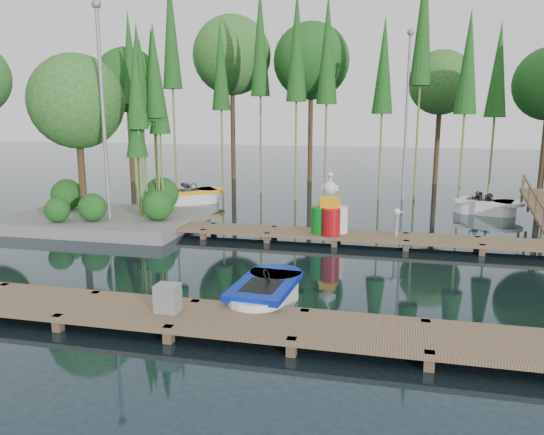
% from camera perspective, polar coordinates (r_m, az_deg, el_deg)
% --- Properties ---
extents(ground_plane, '(90.00, 90.00, 0.00)m').
position_cam_1_polar(ground_plane, '(14.06, -2.46, -4.70)').
color(ground_plane, '#1D2E37').
extents(near_dock, '(18.00, 1.50, 0.50)m').
position_cam_1_polar(near_dock, '(9.96, -9.59, -10.41)').
color(near_dock, brown).
rests_on(near_dock, ground).
extents(far_dock, '(15.00, 1.20, 0.50)m').
position_cam_1_polar(far_dock, '(16.15, 3.36, -1.72)').
color(far_dock, brown).
rests_on(far_dock, ground).
extents(island, '(6.20, 4.20, 6.75)m').
position_cam_1_polar(island, '(19.10, -18.46, 8.72)').
color(island, gray).
rests_on(island, ground).
extents(tree_screen, '(34.42, 18.53, 10.31)m').
position_cam_1_polar(tree_screen, '(24.36, -0.38, 16.69)').
color(tree_screen, '#43311C').
rests_on(tree_screen, ground).
extents(lamp_island, '(0.30, 0.30, 7.25)m').
position_cam_1_polar(lamp_island, '(18.00, -17.80, 12.06)').
color(lamp_island, gray).
rests_on(lamp_island, ground).
extents(lamp_rear, '(0.30, 0.30, 7.25)m').
position_cam_1_polar(lamp_rear, '(23.99, 14.34, 11.98)').
color(lamp_rear, gray).
rests_on(lamp_rear, ground).
extents(boat_blue, '(1.27, 2.54, 0.83)m').
position_cam_1_polar(boat_blue, '(10.84, -0.71, -8.35)').
color(boat_blue, white).
rests_on(boat_blue, ground).
extents(boat_yellow_far, '(2.92, 2.65, 1.37)m').
position_cam_1_polar(boat_yellow_far, '(22.90, -8.66, 2.27)').
color(boat_yellow_far, white).
rests_on(boat_yellow_far, ground).
extents(boat_white_far, '(2.79, 1.89, 1.21)m').
position_cam_1_polar(boat_white_far, '(21.94, 22.02, 1.10)').
color(boat_white_far, white).
rests_on(boat_white_far, ground).
extents(utility_cabinet, '(0.42, 0.36, 0.52)m').
position_cam_1_polar(utility_cabinet, '(9.95, -11.16, -8.49)').
color(utility_cabinet, gray).
rests_on(utility_cabinet, near_dock).
extents(yellow_barrel, '(0.66, 0.66, 0.99)m').
position_cam_1_polar(yellow_barrel, '(15.91, 6.18, 0.11)').
color(yellow_barrel, '#FFA60D').
rests_on(yellow_barrel, far_dock).
extents(drum_cluster, '(1.06, 0.98, 1.84)m').
position_cam_1_polar(drum_cluster, '(15.76, 6.25, 0.16)').
color(drum_cluster, '#0C6D19').
rests_on(drum_cluster, far_dock).
extents(seagull_post, '(0.51, 0.28, 0.82)m').
position_cam_1_polar(seagull_post, '(15.79, 13.27, 0.00)').
color(seagull_post, gray).
rests_on(seagull_post, far_dock).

